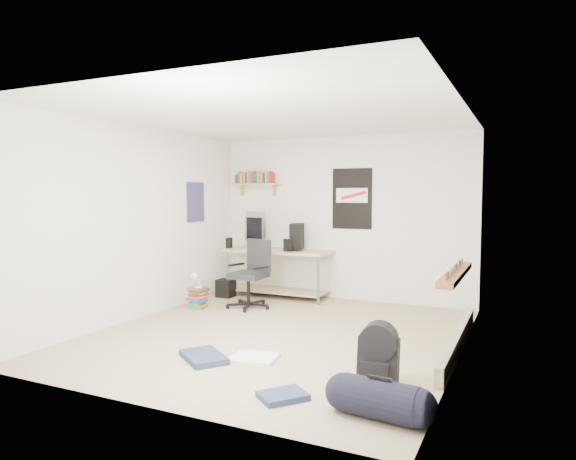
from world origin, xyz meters
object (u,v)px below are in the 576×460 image
at_px(desk, 280,274).
at_px(book_stack, 199,299).
at_px(office_chair, 248,274).
at_px(duffel_bag, 379,400).
at_px(backpack, 378,363).

height_order(desk, book_stack, desk).
xyz_separation_m(desk, book_stack, (-0.63, -1.31, -0.21)).
distance_m(office_chair, book_stack, 0.78).
relative_size(duffel_bag, book_stack, 1.25).
distance_m(backpack, duffel_bag, 0.64).
bearing_deg(book_stack, office_chair, 33.81).
distance_m(desk, office_chair, 0.92).
bearing_deg(backpack, duffel_bag, -80.25).
bearing_deg(duffel_bag, desk, 131.15).
height_order(desk, duffel_bag, desk).
bearing_deg(book_stack, duffel_bag, -36.23).
distance_m(desk, duffel_bag, 4.51).
bearing_deg(duffel_bag, book_stack, 149.61).
bearing_deg(office_chair, book_stack, -129.53).
xyz_separation_m(duffel_bag, book_stack, (-3.24, 2.37, 0.01)).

